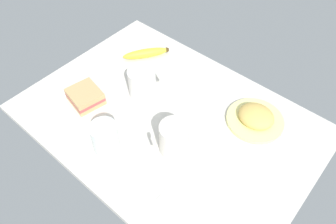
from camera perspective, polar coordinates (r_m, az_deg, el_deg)
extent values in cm
cube|color=beige|center=(102.70, 0.00, -1.45)|extent=(90.00, 64.00, 2.00)
cylinder|color=#EAE58C|center=(104.23, 15.04, -1.38)|extent=(17.75, 17.75, 1.20)
ellipsoid|color=#D8B259|center=(102.81, 15.25, -0.71)|extent=(11.08, 9.97, 5.22)
cylinder|color=white|center=(105.87, -4.58, 5.18)|extent=(9.00, 9.00, 10.07)
cylinder|color=black|center=(102.76, -4.73, 6.99)|extent=(7.92, 7.92, 0.40)
cylinder|color=white|center=(107.17, -1.57, 6.39)|extent=(4.20, 2.69, 1.20)
cylinder|color=silver|center=(90.92, 1.11, -4.66)|extent=(8.56, 8.56, 10.14)
cylinder|color=brown|center=(87.25, 1.16, -2.90)|extent=(7.54, 7.54, 0.40)
cylinder|color=silver|center=(89.47, -2.41, -5.45)|extent=(3.93, 2.98, 1.20)
cube|color=tan|center=(109.45, -14.21, 2.16)|extent=(11.91, 11.10, 1.60)
cube|color=#C14C4C|center=(108.46, -14.35, 2.66)|extent=(11.91, 11.10, 1.20)
cube|color=tan|center=(107.48, -14.49, 3.17)|extent=(11.91, 11.10, 1.60)
cylinder|color=silver|center=(92.40, -10.98, -4.58)|extent=(7.64, 7.64, 10.43)
cylinder|color=white|center=(93.75, -10.83, -5.19)|extent=(6.87, 6.87, 7.06)
ellipsoid|color=yellow|center=(122.21, -3.96, 10.27)|extent=(12.41, 15.86, 3.32)
cube|color=#4C3819|center=(123.50, -0.23, 10.89)|extent=(1.20, 1.20, 1.20)
cube|color=white|center=(87.80, 5.63, -14.53)|extent=(16.28, 16.28, 0.30)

